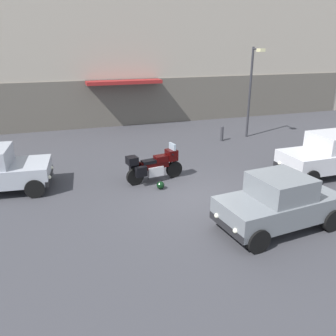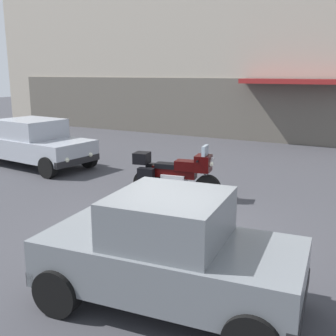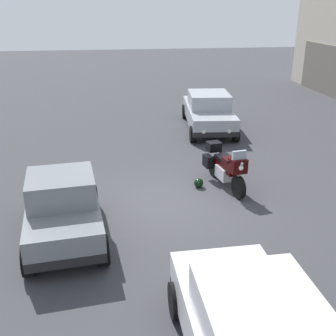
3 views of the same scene
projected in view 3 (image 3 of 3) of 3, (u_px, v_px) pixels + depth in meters
ground_plane at (162, 204)px, 11.06m from camera, size 80.00×80.00×0.00m
motorcycle at (226, 166)px, 11.94m from camera, size 2.25×0.94×1.36m
helmet at (199, 183)px, 12.01m from camera, size 0.28×0.28×0.28m
car_sedan_far at (208, 111)px, 17.38m from camera, size 4.69×2.29×1.56m
car_compact_side at (63, 207)px, 9.21m from camera, size 3.59×2.03×1.56m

